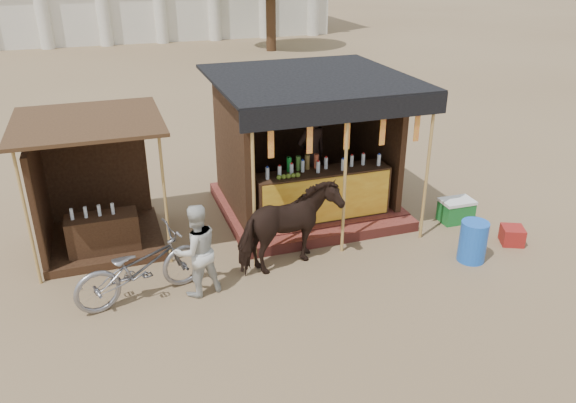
% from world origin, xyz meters
% --- Properties ---
extents(ground, '(120.00, 120.00, 0.00)m').
position_xyz_m(ground, '(0.00, 0.00, 0.00)').
color(ground, '#846B4C').
rests_on(ground, ground).
extents(main_stall, '(3.60, 3.61, 2.78)m').
position_xyz_m(main_stall, '(1.01, 3.36, 1.03)').
color(main_stall, maroon).
rests_on(main_stall, ground).
extents(secondary_stall, '(2.40, 2.40, 2.38)m').
position_xyz_m(secondary_stall, '(-3.17, 3.24, 0.85)').
color(secondary_stall, '#3B2515').
rests_on(secondary_stall, ground).
extents(cow, '(1.91, 1.26, 1.48)m').
position_xyz_m(cow, '(-0.07, 1.33, 0.74)').
color(cow, black).
rests_on(cow, ground).
extents(motorbike, '(2.18, 1.24, 1.08)m').
position_xyz_m(motorbike, '(-2.50, 1.21, 0.54)').
color(motorbike, gray).
rests_on(motorbike, ground).
extents(bystander, '(0.85, 0.73, 1.51)m').
position_xyz_m(bystander, '(-1.66, 1.07, 0.75)').
color(bystander, beige).
rests_on(bystander, ground).
extents(blue_barrel, '(0.55, 0.55, 0.73)m').
position_xyz_m(blue_barrel, '(2.99, 0.54, 0.36)').
color(blue_barrel, blue).
rests_on(blue_barrel, ground).
extents(red_crate, '(0.51, 0.52, 0.32)m').
position_xyz_m(red_crate, '(4.07, 0.81, 0.16)').
color(red_crate, maroon).
rests_on(red_crate, ground).
extents(cooler, '(0.65, 0.45, 0.46)m').
position_xyz_m(cooler, '(3.61, 1.93, 0.23)').
color(cooler, '#19712B').
rests_on(cooler, ground).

